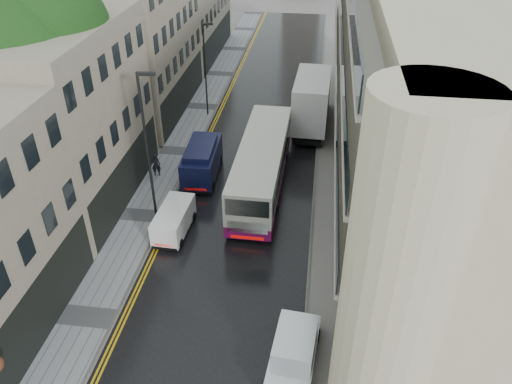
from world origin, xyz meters
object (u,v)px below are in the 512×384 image
(tree_far, at_px, (112,45))
(cream_bus, at_px, (233,193))
(white_lorry, at_px, (294,111))
(white_van, at_px, (154,233))
(tree_near, at_px, (20,101))
(pedestrian, at_px, (156,165))
(lamp_post_near, at_px, (147,149))
(silver_hatchback, at_px, (268,376))
(navy_van, at_px, (183,173))
(lamp_post_far, at_px, (205,71))

(tree_far, xyz_separation_m, cream_bus, (11.88, -12.92, -4.56))
(cream_bus, bearing_deg, white_lorry, 75.79)
(white_van, bearing_deg, tree_near, 160.74)
(pedestrian, relative_size, lamp_post_near, 0.19)
(silver_hatchback, xyz_separation_m, pedestrian, (-9.52, 15.64, 0.16))
(tree_far, bearing_deg, white_van, -64.15)
(silver_hatchback, bearing_deg, lamp_post_near, 131.44)
(navy_van, bearing_deg, white_lorry, 49.48)
(silver_hatchback, bearing_deg, navy_van, 122.07)
(white_van, bearing_deg, silver_hatchback, -45.97)
(tree_near, distance_m, lamp_post_near, 7.72)
(tree_near, relative_size, lamp_post_far, 1.81)
(tree_far, distance_m, pedestrian, 12.01)
(white_lorry, height_order, white_van, white_lorry)
(white_lorry, relative_size, lamp_post_far, 1.14)
(navy_van, relative_size, lamp_post_far, 0.67)
(tree_far, height_order, pedestrian, tree_far)
(navy_van, bearing_deg, cream_bus, -35.26)
(cream_bus, relative_size, silver_hatchback, 2.87)
(tree_near, relative_size, tree_far, 1.11)
(white_lorry, height_order, navy_van, white_lorry)
(white_lorry, bearing_deg, lamp_post_near, -121.79)
(navy_van, height_order, pedestrian, navy_van)
(lamp_post_far, bearing_deg, tree_near, -138.85)
(cream_bus, distance_m, silver_hatchback, 12.35)
(cream_bus, height_order, white_van, cream_bus)
(cream_bus, distance_m, lamp_post_near, 5.69)
(tree_far, height_order, navy_van, tree_far)
(navy_van, relative_size, lamp_post_near, 0.57)
(tree_far, xyz_separation_m, white_lorry, (14.79, -1.91, -3.92))
(tree_near, relative_size, lamp_post_near, 1.53)
(white_van, height_order, lamp_post_far, lamp_post_far)
(tree_far, height_order, white_lorry, tree_far)
(white_van, bearing_deg, cream_bus, 43.07)
(silver_hatchback, height_order, white_van, white_van)
(tree_near, bearing_deg, white_van, -21.94)
(pedestrian, bearing_deg, navy_van, 139.19)
(cream_bus, bearing_deg, tree_far, 133.20)
(white_lorry, height_order, lamp_post_near, lamp_post_near)
(tree_near, xyz_separation_m, silver_hatchback, (15.63, -11.74, -6.13))
(white_lorry, xyz_separation_m, pedestrian, (-8.99, -7.20, -1.34))
(pedestrian, bearing_deg, silver_hatchback, 111.42)
(lamp_post_near, bearing_deg, lamp_post_far, 84.12)
(white_lorry, bearing_deg, lamp_post_far, 159.44)
(pedestrian, bearing_deg, lamp_post_near, 96.08)
(tree_far, distance_m, lamp_post_far, 7.61)
(navy_van, height_order, lamp_post_far, lamp_post_far)
(tree_far, xyz_separation_m, lamp_post_near, (7.06, -13.48, -1.58))
(silver_hatchback, xyz_separation_m, lamp_post_near, (-8.27, 11.26, 3.84))
(silver_hatchback, distance_m, white_van, 11.24)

